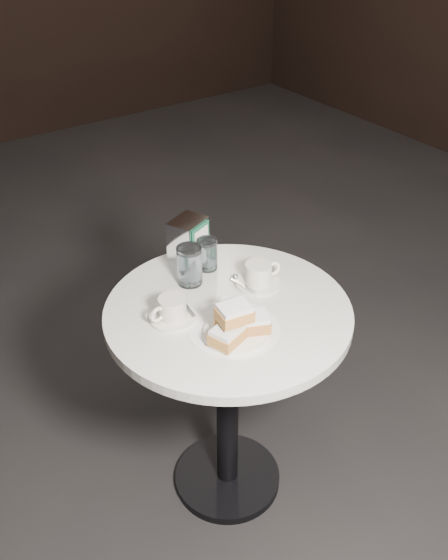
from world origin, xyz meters
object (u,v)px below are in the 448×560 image
coffee_cup_left (172,310)px  napkin_dispenser (189,238)px  cafe_table (228,361)px  water_glass_left (189,266)px  water_glass_right (207,255)px  beignet_plate (236,324)px  coffee_cup_right (259,275)px

coffee_cup_left → napkin_dispenser: 0.33m
cafe_table → napkin_dispenser: (0.06, 0.30, 0.26)m
water_glass_left → cafe_table: bearing=-84.0°
coffee_cup_left → water_glass_left: bearing=36.3°
water_glass_left → water_glass_right: 0.09m
napkin_dispenser → water_glass_right: bearing=-106.5°
cafe_table → beignet_plate: (-0.06, -0.11, 0.24)m
beignet_plate → water_glass_right: 0.34m
cafe_table → beignet_plate: bearing=-116.0°
water_glass_right → napkin_dispenser: napkin_dispenser is taller
beignet_plate → water_glass_right: (0.12, 0.32, 0.01)m
water_glass_left → coffee_cup_right: bearing=-37.6°
beignet_plate → coffee_cup_right: size_ratio=1.25×
coffee_cup_left → water_glass_left: size_ratio=1.21×
coffee_cup_left → water_glass_left: water_glass_left is taller
cafe_table → water_glass_right: size_ratio=7.52×
napkin_dispenser → beignet_plate: bearing=-128.1°
beignet_plate → water_glass_right: beignet_plate is taller
coffee_cup_left → water_glass_left: 0.18m
coffee_cup_right → water_glass_left: water_glass_left is taller
coffee_cup_right → cafe_table: bearing=-154.4°
water_glass_left → water_glass_right: size_ratio=1.22×
water_glass_left → coffee_cup_left: bearing=-137.9°
cafe_table → napkin_dispenser: size_ratio=5.48×
coffee_cup_right → napkin_dispenser: bearing=116.3°
cafe_table → beignet_plate: 0.27m
coffee_cup_left → napkin_dispenser: napkin_dispenser is taller
water_glass_left → water_glass_right: bearing=22.4°
beignet_plate → water_glass_right: bearing=68.8°
beignet_plate → water_glass_left: (0.04, 0.28, 0.02)m
cafe_table → coffee_cup_right: bearing=17.9°
water_glass_right → napkin_dispenser: bearing=95.9°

